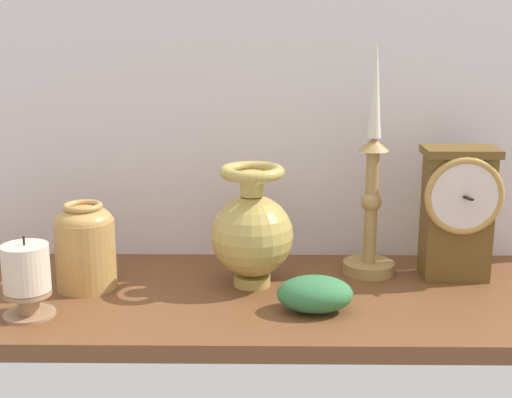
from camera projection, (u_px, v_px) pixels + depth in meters
ground_plane at (244, 300)px, 105.91cm from camera, size 100.00×36.00×2.40cm
back_wall at (246, 59)px, 115.83cm from camera, size 120.00×2.00×65.00cm
mantel_clock at (458, 211)px, 109.11cm from camera, size 11.64×9.22×20.21cm
candlestick_tall_left at (371, 197)px, 110.82cm from camera, size 7.99×7.99×35.86cm
brass_vase_bulbous at (252, 231)px, 106.54cm from camera, size 12.17×12.17×18.15cm
brass_vase_jar at (85, 244)px, 106.02cm from camera, size 8.80×8.80×12.86cm
pillar_candle_front at (27, 278)px, 96.08cm from camera, size 6.94×6.94×11.06cm
ivy_sprig at (315, 294)px, 98.18cm from camera, size 10.36×7.25×4.93cm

